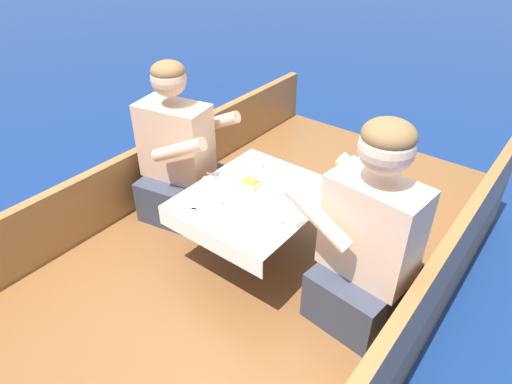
% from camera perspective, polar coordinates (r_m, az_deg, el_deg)
% --- Properties ---
extents(ground_plane, '(60.00, 60.00, 0.00)m').
position_cam_1_polar(ground_plane, '(2.84, 1.09, -12.26)').
color(ground_plane, navy).
extents(boat_deck, '(1.83, 3.19, 0.36)m').
position_cam_1_polar(boat_deck, '(2.72, 1.13, -9.67)').
color(boat_deck, brown).
rests_on(boat_deck, ground_plane).
extents(gunwale_port, '(0.06, 3.19, 0.38)m').
position_cam_1_polar(gunwale_port, '(3.00, -12.51, 2.89)').
color(gunwale_port, '#936033').
rests_on(gunwale_port, boat_deck).
extents(gunwale_starboard, '(0.06, 3.19, 0.38)m').
position_cam_1_polar(gunwale_starboard, '(2.21, 20.45, -11.97)').
color(gunwale_starboard, '#936033').
rests_on(gunwale_starboard, boat_deck).
extents(cockpit_table, '(0.64, 0.74, 0.40)m').
position_cam_1_polar(cockpit_table, '(2.32, 0.00, -1.30)').
color(cockpit_table, '#B2B2B7').
rests_on(cockpit_table, boat_deck).
extents(person_port, '(0.58, 0.52, 0.95)m').
position_cam_1_polar(person_port, '(2.71, -9.71, 4.23)').
color(person_port, '#333847').
rests_on(person_port, boat_deck).
extents(person_starboard, '(0.55, 0.49, 0.99)m').
position_cam_1_polar(person_starboard, '(2.04, 13.86, -6.21)').
color(person_starboard, '#333847').
rests_on(person_starboard, boat_deck).
extents(plate_sandwich, '(0.21, 0.21, 0.01)m').
position_cam_1_polar(plate_sandwich, '(2.34, -0.69, 0.48)').
color(plate_sandwich, white).
rests_on(plate_sandwich, cockpit_table).
extents(plate_bread, '(0.20, 0.20, 0.01)m').
position_cam_1_polar(plate_bread, '(2.16, -2.17, -2.73)').
color(plate_bread, white).
rests_on(plate_bread, cockpit_table).
extents(sandwich, '(0.09, 0.08, 0.05)m').
position_cam_1_polar(sandwich, '(2.33, -0.70, 1.04)').
color(sandwich, '#E0BC7F').
rests_on(sandwich, plate_sandwich).
extents(bowl_port_near, '(0.13, 0.13, 0.04)m').
position_cam_1_polar(bowl_port_near, '(2.52, -0.65, 3.61)').
color(bowl_port_near, white).
rests_on(bowl_port_near, cockpit_table).
extents(bowl_starboard_near, '(0.14, 0.14, 0.04)m').
position_cam_1_polar(bowl_starboard_near, '(2.23, -6.08, -1.01)').
color(bowl_starboard_near, white).
rests_on(bowl_starboard_near, cockpit_table).
extents(coffee_cup_port, '(0.10, 0.07, 0.05)m').
position_cam_1_polar(coffee_cup_port, '(2.09, 2.34, -3.43)').
color(coffee_cup_port, white).
rests_on(coffee_cup_port, cockpit_table).
extents(coffee_cup_starboard, '(0.09, 0.07, 0.05)m').
position_cam_1_polar(coffee_cup_starboard, '(2.35, -5.92, 1.08)').
color(coffee_cup_starboard, white).
rests_on(coffee_cup_starboard, cockpit_table).
extents(tin_can, '(0.07, 0.07, 0.05)m').
position_cam_1_polar(tin_can, '(2.28, 3.90, -0.02)').
color(tin_can, silver).
rests_on(tin_can, cockpit_table).
extents(utensil_spoon_center, '(0.15, 0.11, 0.01)m').
position_cam_1_polar(utensil_spoon_center, '(2.43, 7.78, 1.48)').
color(utensil_spoon_center, silver).
rests_on(utensil_spoon_center, cockpit_table).
extents(utensil_knife_starboard, '(0.16, 0.09, 0.00)m').
position_cam_1_polar(utensil_knife_starboard, '(2.46, -4.29, 2.14)').
color(utensil_knife_starboard, silver).
rests_on(utensil_knife_starboard, cockpit_table).
extents(utensil_spoon_starboard, '(0.17, 0.04, 0.01)m').
position_cam_1_polar(utensil_spoon_starboard, '(2.14, -5.86, -3.41)').
color(utensil_spoon_starboard, silver).
rests_on(utensil_spoon_starboard, cockpit_table).
extents(utensil_fork_starboard, '(0.17, 0.08, 0.00)m').
position_cam_1_polar(utensil_fork_starboard, '(2.23, -8.87, -1.90)').
color(utensil_fork_starboard, silver).
rests_on(utensil_fork_starboard, cockpit_table).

